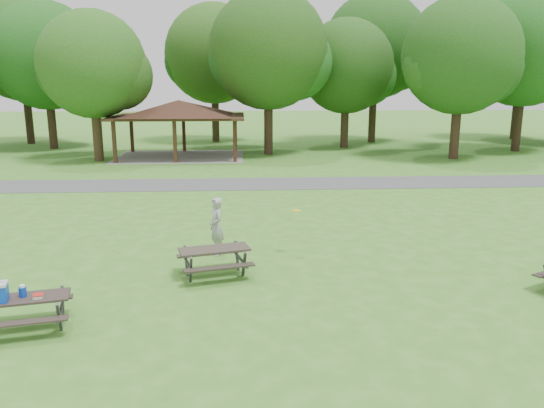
{
  "coord_description": "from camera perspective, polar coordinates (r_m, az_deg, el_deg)",
  "views": [
    {
      "loc": [
        0.06,
        -11.8,
        4.99
      ],
      "look_at": [
        1.0,
        4.0,
        1.3
      ],
      "focal_mm": 35.0,
      "sensor_mm": 36.0,
      "label": 1
    }
  ],
  "objects": [
    {
      "name": "frisbee_in_flight",
      "position": [
        15.35,
        2.65,
        -0.72
      ],
      "size": [
        0.32,
        0.32,
        0.02
      ],
      "color": "gold",
      "rests_on": "ground"
    },
    {
      "name": "tree_deep_b",
      "position": [
        44.91,
        -6.12,
        15.46
      ],
      "size": [
        8.4,
        8.0,
        11.13
      ],
      "color": "black",
      "rests_on": "ground"
    },
    {
      "name": "tree_deep_a",
      "position": [
        47.51,
        -25.16,
        14.5
      ],
      "size": [
        8.4,
        8.0,
        11.38
      ],
      "color": "black",
      "rests_on": "ground"
    },
    {
      "name": "tree_row_g",
      "position": [
        36.65,
        19.77,
        14.46
      ],
      "size": [
        7.77,
        7.4,
        10.25
      ],
      "color": "black",
      "rests_on": "ground"
    },
    {
      "name": "picnic_table_near",
      "position": [
        12.01,
        -25.79,
        -9.32
      ],
      "size": [
        1.93,
        1.68,
        1.17
      ],
      "color": "#2B231F",
      "rests_on": "ground"
    },
    {
      "name": "ground",
      "position": [
        12.81,
        -3.46,
        -9.82
      ],
      "size": [
        160.0,
        160.0,
        0.0
      ],
      "primitive_type": "plane",
      "color": "#3A7722",
      "rests_on": "ground"
    },
    {
      "name": "pavilion",
      "position": [
        36.08,
        -10.0,
        9.85
      ],
      "size": [
        8.6,
        7.01,
        3.76
      ],
      "color": "#331F12",
      "rests_on": "ground"
    },
    {
      "name": "tree_row_d",
      "position": [
        35.49,
        -18.6,
        13.71
      ],
      "size": [
        6.93,
        6.6,
        9.27
      ],
      "color": "#332516",
      "rests_on": "ground"
    },
    {
      "name": "tree_row_c",
      "position": [
        43.18,
        -23.0,
        14.16
      ],
      "size": [
        8.19,
        7.8,
        10.67
      ],
      "color": "black",
      "rests_on": "ground"
    },
    {
      "name": "frisbee_thrower",
      "position": [
        15.52,
        -6.01,
        -2.42
      ],
      "size": [
        0.6,
        0.73,
        1.71
      ],
      "primitive_type": "imported",
      "rotation": [
        0.0,
        0.0,
        -1.22
      ],
      "color": "#A2A3A5",
      "rests_on": "ground"
    },
    {
      "name": "tree_deep_c",
      "position": [
        45.27,
        11.17,
        15.98
      ],
      "size": [
        8.82,
        8.4,
        11.9
      ],
      "color": "#322116",
      "rests_on": "ground"
    },
    {
      "name": "tree_deep_d",
      "position": [
        51.35,
        25.34,
        14.17
      ],
      "size": [
        8.4,
        8.0,
        11.27
      ],
      "color": "black",
      "rests_on": "ground"
    },
    {
      "name": "asphalt_path",
      "position": [
        26.28,
        -3.47,
        2.17
      ],
      "size": [
        120.0,
        3.2,
        0.02
      ],
      "primitive_type": "cube",
      "color": "#47474A",
      "rests_on": "ground"
    },
    {
      "name": "tree_row_e",
      "position": [
        36.93,
        -0.24,
        15.89
      ],
      "size": [
        8.4,
        8.0,
        11.02
      ],
      "color": "black",
      "rests_on": "ground"
    },
    {
      "name": "picnic_table_middle",
      "position": [
        13.9,
        -6.2,
        -5.47
      ],
      "size": [
        2.1,
        1.84,
        0.78
      ],
      "color": "#312A23",
      "rests_on": "ground"
    },
    {
      "name": "tree_row_h",
      "position": [
        42.42,
        25.69,
        14.62
      ],
      "size": [
        8.61,
        8.2,
        11.37
      ],
      "color": "black",
      "rests_on": "ground"
    },
    {
      "name": "tree_row_f",
      "position": [
        41.13,
        8.1,
        14.17
      ],
      "size": [
        7.35,
        7.0,
        9.55
      ],
      "color": "#322116",
      "rests_on": "ground"
    }
  ]
}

